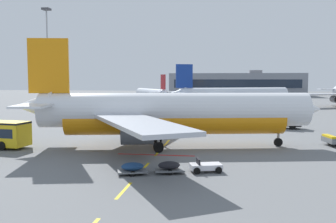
{
  "coord_description": "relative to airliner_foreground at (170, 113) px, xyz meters",
  "views": [
    {
      "loc": [
        24.76,
        -14.98,
        7.69
      ],
      "look_at": [
        17.53,
        33.65,
        3.48
      ],
      "focal_mm": 39.82,
      "sensor_mm": 36.0,
      "label": 1
    }
  ],
  "objects": [
    {
      "name": "terminal_satellite",
      "position": [
        11.88,
        143.81,
        1.4
      ],
      "size": [
        62.24,
        26.11,
        12.27
      ],
      "color": "gray",
      "rests_on": "ground"
    },
    {
      "name": "airliner_mid_left",
      "position": [
        -17.7,
        79.97,
        -0.95
      ],
      "size": [
        23.2,
        24.71,
        9.27
      ],
      "color": "silver",
      "rests_on": "ground"
    },
    {
      "name": "airliner_far_right",
      "position": [
        8.12,
        51.32,
        -0.29
      ],
      "size": [
        31.18,
        29.74,
        11.32
      ],
      "color": "silver",
      "rests_on": "ground"
    },
    {
      "name": "apron_paint_markings",
      "position": [
        -0.86,
        12.21,
        -3.95
      ],
      "size": [
        8.0,
        97.85,
        0.01
      ],
      "color": "yellow",
      "rests_on": "ground"
    },
    {
      "name": "airliner_foreground",
      "position": [
        0.0,
        0.0,
        0.0
      ],
      "size": [
        34.65,
        33.95,
        12.2
      ],
      "color": "white",
      "rests_on": "ground"
    },
    {
      "name": "apron_light_mast_near",
      "position": [
        -36.43,
        44.42,
        11.5
      ],
      "size": [
        1.8,
        1.8,
        24.84
      ],
      "color": "slate",
      "rests_on": "ground"
    },
    {
      "name": "baggage_train",
      "position": [
        1.58,
        -11.57,
        -3.42
      ],
      "size": [
        8.66,
        3.89,
        1.14
      ],
      "color": "silver",
      "rests_on": "ground"
    },
    {
      "name": "ground",
      "position": [
        21.14,
        13.57,
        -3.95
      ],
      "size": [
        400.0,
        400.0,
        0.0
      ],
      "primitive_type": "plane",
      "color": "slate"
    },
    {
      "name": "ground_power_truck",
      "position": [
        14.5,
        19.59,
        -2.3
      ],
      "size": [
        7.4,
        4.37,
        3.14
      ],
      "color": "black",
      "rests_on": "ground"
    }
  ]
}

